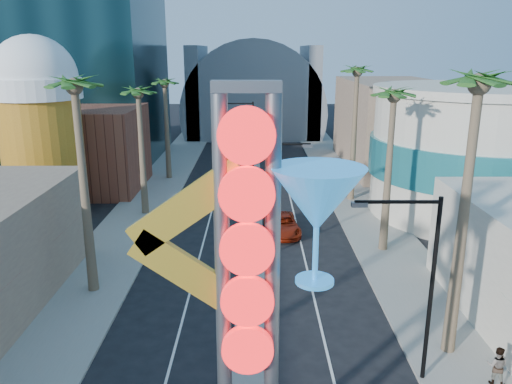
{
  "coord_description": "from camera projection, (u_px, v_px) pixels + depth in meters",
  "views": [
    {
      "loc": [
        0.22,
        -9.88,
        13.28
      ],
      "look_at": [
        0.28,
        20.11,
        4.74
      ],
      "focal_mm": 35.0,
      "sensor_mm": 36.0,
      "label": 1
    }
  ],
  "objects": [
    {
      "name": "sidewalk_west",
      "position": [
        152.0,
        196.0,
        46.76
      ],
      "size": [
        5.0,
        100.0,
        0.15
      ],
      "primitive_type": "cube",
      "color": "gray",
      "rests_on": "ground"
    },
    {
      "name": "sidewalk_east",
      "position": [
        354.0,
        196.0,
        46.8
      ],
      "size": [
        5.0,
        100.0,
        0.15
      ],
      "primitive_type": "cube",
      "color": "gray",
      "rests_on": "ground"
    },
    {
      "name": "median",
      "position": [
        253.0,
        188.0,
        49.67
      ],
      "size": [
        1.6,
        84.0,
        0.15
      ],
      "primitive_type": "cube",
      "color": "gray",
      "rests_on": "ground"
    },
    {
      "name": "brick_filler_west",
      "position": [
        89.0,
        149.0,
        48.56
      ],
      "size": [
        10.0,
        10.0,
        8.0
      ],
      "primitive_type": "cube",
      "color": "brown",
      "rests_on": "ground"
    },
    {
      "name": "filler_east",
      "position": [
        391.0,
        124.0,
        57.97
      ],
      "size": [
        10.0,
        20.0,
        10.0
      ],
      "primitive_type": "cube",
      "color": "#8B6C5A",
      "rests_on": "ground"
    },
    {
      "name": "beer_mug",
      "position": [
        40.0,
        121.0,
        39.82
      ],
      "size": [
        7.0,
        7.0,
        14.5
      ],
      "color": "#AC6A17",
      "rests_on": "ground"
    },
    {
      "name": "turquoise_building",
      "position": [
        473.0,
        153.0,
        40.59
      ],
      "size": [
        16.6,
        16.6,
        10.6
      ],
      "color": "beige",
      "rests_on": "ground"
    },
    {
      "name": "canopy",
      "position": [
        254.0,
        108.0,
        81.21
      ],
      "size": [
        22.0,
        16.0,
        22.0
      ],
      "color": "slate",
      "rests_on": "ground"
    },
    {
      "name": "neon_sign",
      "position": [
        276.0,
        271.0,
        13.99
      ],
      "size": [
        6.53,
        2.6,
        12.55
      ],
      "color": "gray",
      "rests_on": "ground"
    },
    {
      "name": "streetlight_0",
      "position": [
        260.0,
        190.0,
        31.04
      ],
      "size": [
        3.79,
        0.25,
        8.0
      ],
      "color": "black",
      "rests_on": "ground"
    },
    {
      "name": "streetlight_1",
      "position": [
        248.0,
        131.0,
        54.12
      ],
      "size": [
        3.79,
        0.25,
        8.0
      ],
      "color": "black",
      "rests_on": "ground"
    },
    {
      "name": "streetlight_2",
      "position": [
        421.0,
        274.0,
        19.52
      ],
      "size": [
        3.45,
        0.25,
        8.0
      ],
      "color": "black",
      "rests_on": "ground"
    },
    {
      "name": "palm_1",
      "position": [
        75.0,
        100.0,
        25.55
      ],
      "size": [
        2.4,
        2.4,
        12.7
      ],
      "color": "brown",
      "rests_on": "ground"
    },
    {
      "name": "palm_2",
      "position": [
        139.0,
        100.0,
        39.38
      ],
      "size": [
        2.4,
        2.4,
        11.2
      ],
      "color": "brown",
      "rests_on": "ground"
    },
    {
      "name": "palm_3",
      "position": [
        165.0,
        89.0,
        50.92
      ],
      "size": [
        2.4,
        2.4,
        11.2
      ],
      "color": "brown",
      "rests_on": "ground"
    },
    {
      "name": "palm_5",
      "position": [
        477.0,
        103.0,
        19.69
      ],
      "size": [
        2.4,
        2.4,
        13.2
      ],
      "color": "brown",
      "rests_on": "ground"
    },
    {
      "name": "palm_6",
      "position": [
        393.0,
        105.0,
        31.6
      ],
      "size": [
        2.4,
        2.4,
        11.7
      ],
      "color": "brown",
      "rests_on": "ground"
    },
    {
      "name": "palm_7",
      "position": [
        357.0,
        80.0,
        42.9
      ],
      "size": [
        2.4,
        2.4,
        12.7
      ],
      "color": "brown",
      "rests_on": "ground"
    },
    {
      "name": "red_pickup",
      "position": [
        282.0,
        224.0,
        37.38
      ],
      "size": [
        2.77,
        5.24,
        1.41
      ],
      "primitive_type": "imported",
      "rotation": [
        0.0,
        0.0,
        0.09
      ],
      "color": "maroon",
      "rests_on": "ground"
    },
    {
      "name": "pedestrian_b",
      "position": [
        497.0,
        366.0,
        20.17
      ],
      "size": [
        1.02,
        0.94,
        1.68
      ],
      "primitive_type": "imported",
      "rotation": [
        0.0,
        0.0,
        2.67
      ],
      "color": "gray",
      "rests_on": "sidewalk_east"
    }
  ]
}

